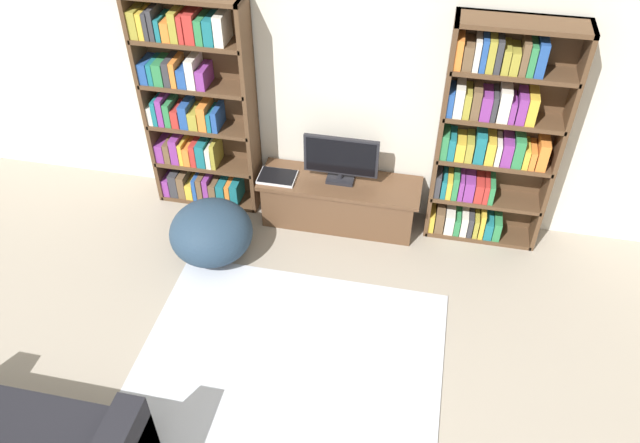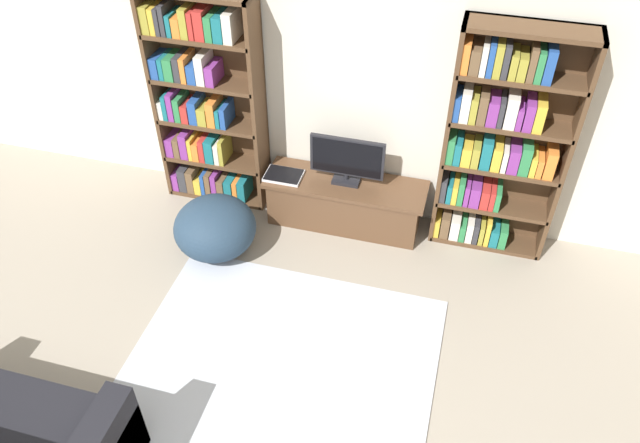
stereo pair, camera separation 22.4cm
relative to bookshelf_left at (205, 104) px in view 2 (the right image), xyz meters
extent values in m
cube|color=silver|center=(1.31, 0.18, 0.32)|extent=(8.80, 0.06, 2.60)
cube|color=#513823|center=(-0.42, -0.02, 0.02)|extent=(0.04, 0.30, 2.01)
cube|color=#513823|center=(0.51, -0.02, 0.02)|extent=(0.04, 0.30, 2.01)
cube|color=#513823|center=(0.05, 0.11, 0.02)|extent=(0.97, 0.04, 2.01)
cube|color=#513823|center=(0.05, -0.02, -0.96)|extent=(0.93, 0.30, 0.04)
cube|color=#7F338C|center=(-0.36, -0.04, -0.85)|extent=(0.07, 0.24, 0.18)
cube|color=#333338|center=(-0.28, -0.04, -0.82)|extent=(0.08, 0.24, 0.25)
cube|color=brown|center=(-0.20, -0.04, -0.83)|extent=(0.07, 0.24, 0.24)
cube|color=gold|center=(-0.13, -0.04, -0.86)|extent=(0.07, 0.24, 0.16)
cube|color=#234C99|center=(-0.07, -0.04, -0.83)|extent=(0.04, 0.24, 0.23)
cube|color=brown|center=(-0.02, -0.04, -0.82)|extent=(0.05, 0.24, 0.24)
cube|color=#7F338C|center=(0.04, -0.04, -0.82)|extent=(0.05, 0.24, 0.24)
cube|color=brown|center=(0.10, -0.04, -0.85)|extent=(0.07, 0.24, 0.19)
cube|color=#196B75|center=(0.18, -0.04, -0.84)|extent=(0.08, 0.24, 0.20)
cube|color=orange|center=(0.25, -0.04, -0.84)|extent=(0.05, 0.24, 0.21)
cube|color=#196B75|center=(0.32, -0.04, -0.83)|extent=(0.07, 0.24, 0.22)
cube|color=#513823|center=(0.05, -0.02, -0.56)|extent=(0.93, 0.30, 0.04)
cube|color=#7F338C|center=(-0.36, -0.04, -0.45)|extent=(0.08, 0.24, 0.18)
cube|color=brown|center=(-0.28, -0.04, -0.44)|extent=(0.06, 0.24, 0.20)
cube|color=#7F338C|center=(-0.21, -0.04, -0.42)|extent=(0.07, 0.24, 0.25)
cube|color=gold|center=(-0.15, -0.04, -0.44)|extent=(0.04, 0.24, 0.21)
cube|color=orange|center=(-0.10, -0.04, -0.45)|extent=(0.06, 0.24, 0.18)
cube|color=#B72D28|center=(-0.03, -0.04, -0.43)|extent=(0.05, 0.24, 0.22)
cube|color=#196B75|center=(0.04, -0.04, -0.43)|extent=(0.08, 0.24, 0.23)
cube|color=silver|center=(0.11, -0.04, -0.44)|extent=(0.05, 0.24, 0.20)
cube|color=#9E9333|center=(0.16, -0.04, -0.42)|extent=(0.04, 0.24, 0.25)
cube|color=#513823|center=(0.05, -0.02, -0.16)|extent=(0.93, 0.30, 0.04)
cube|color=silver|center=(-0.37, -0.04, -0.06)|extent=(0.05, 0.24, 0.17)
cube|color=#196B75|center=(-0.33, -0.04, -0.03)|extent=(0.04, 0.24, 0.23)
cube|color=#7F338C|center=(-0.27, -0.04, -0.01)|extent=(0.05, 0.24, 0.26)
cube|color=#2D7F47|center=(-0.21, -0.04, -0.03)|extent=(0.06, 0.24, 0.22)
cube|color=#B72D28|center=(-0.14, -0.04, -0.06)|extent=(0.07, 0.24, 0.17)
cube|color=#234C99|center=(-0.06, -0.04, -0.03)|extent=(0.08, 0.24, 0.22)
cube|color=#9E9333|center=(0.02, -0.04, -0.06)|extent=(0.08, 0.24, 0.16)
cube|color=orange|center=(0.11, -0.04, -0.03)|extent=(0.07, 0.24, 0.23)
cube|color=#196B75|center=(0.17, -0.04, -0.06)|extent=(0.04, 0.24, 0.17)
cube|color=#234C99|center=(0.22, -0.04, -0.04)|extent=(0.05, 0.24, 0.20)
cube|color=#513823|center=(0.05, -0.02, 0.24)|extent=(0.93, 0.30, 0.04)
cube|color=#234C99|center=(-0.36, -0.04, 0.35)|extent=(0.07, 0.24, 0.18)
cube|color=#196B75|center=(-0.29, -0.04, 0.35)|extent=(0.04, 0.24, 0.19)
cube|color=#2D7F47|center=(-0.23, -0.04, 0.36)|extent=(0.08, 0.24, 0.19)
cube|color=#333338|center=(-0.15, -0.04, 0.37)|extent=(0.06, 0.24, 0.22)
cube|color=orange|center=(-0.09, -0.04, 0.37)|extent=(0.05, 0.24, 0.22)
cube|color=#234C99|center=(-0.02, -0.04, 0.34)|extent=(0.08, 0.24, 0.16)
cube|color=silver|center=(0.06, -0.04, 0.39)|extent=(0.07, 0.24, 0.25)
cube|color=#7F338C|center=(0.14, -0.04, 0.34)|extent=(0.07, 0.24, 0.17)
cube|color=#513823|center=(0.05, -0.02, 0.64)|extent=(0.93, 0.30, 0.04)
cube|color=#9E9333|center=(-0.36, -0.04, 0.77)|extent=(0.07, 0.24, 0.23)
cube|color=gold|center=(-0.30, -0.04, 0.77)|extent=(0.05, 0.24, 0.21)
cube|color=#333338|center=(-0.25, -0.04, 0.77)|extent=(0.04, 0.24, 0.22)
cube|color=#333338|center=(-0.20, -0.04, 0.79)|extent=(0.04, 0.24, 0.25)
cube|color=#196B75|center=(-0.16, -0.04, 0.75)|extent=(0.04, 0.24, 0.18)
cube|color=orange|center=(-0.09, -0.04, 0.74)|extent=(0.07, 0.24, 0.16)
cube|color=#9E9333|center=(-0.02, -0.04, 0.78)|extent=(0.06, 0.24, 0.24)
cube|color=#B72D28|center=(0.04, -0.04, 0.77)|extent=(0.04, 0.24, 0.22)
cube|color=#B72D28|center=(0.11, -0.04, 0.78)|extent=(0.08, 0.24, 0.24)
cube|color=#2D7F47|center=(0.18, -0.04, 0.76)|extent=(0.06, 0.24, 0.20)
cube|color=#196B75|center=(0.26, -0.04, 0.76)|extent=(0.08, 0.24, 0.21)
cube|color=silver|center=(0.35, -0.04, 0.78)|extent=(0.08, 0.24, 0.24)
cube|color=#513823|center=(2.12, -0.02, 0.02)|extent=(0.04, 0.30, 2.01)
cube|color=#513823|center=(3.05, -0.02, 0.02)|extent=(0.04, 0.30, 2.01)
cube|color=#513823|center=(2.59, 0.11, 0.02)|extent=(0.97, 0.04, 2.01)
cube|color=#513823|center=(2.59, -0.02, 1.01)|extent=(0.97, 0.30, 0.04)
cube|color=#513823|center=(2.59, -0.02, -0.96)|extent=(0.93, 0.30, 0.04)
cube|color=gold|center=(2.16, -0.04, -0.86)|extent=(0.05, 0.24, 0.18)
cube|color=brown|center=(2.23, -0.04, -0.83)|extent=(0.08, 0.24, 0.22)
cube|color=silver|center=(2.32, -0.04, -0.84)|extent=(0.08, 0.24, 0.20)
cube|color=#2D7F47|center=(2.39, -0.04, -0.86)|extent=(0.05, 0.24, 0.16)
cube|color=silver|center=(2.45, -0.04, -0.84)|extent=(0.06, 0.24, 0.20)
cube|color=#333338|center=(2.50, -0.04, -0.84)|extent=(0.04, 0.24, 0.21)
cube|color=#9E9333|center=(2.55, -0.04, -0.85)|extent=(0.04, 0.24, 0.19)
cube|color=gold|center=(2.60, -0.04, -0.81)|extent=(0.04, 0.24, 0.26)
cube|color=#196B75|center=(2.66, -0.04, -0.86)|extent=(0.07, 0.24, 0.17)
cube|color=#2D7F47|center=(2.74, -0.04, -0.85)|extent=(0.06, 0.24, 0.19)
cube|color=#513823|center=(2.59, -0.02, -0.56)|extent=(0.93, 0.30, 0.04)
cube|color=#333338|center=(2.16, -0.04, -0.43)|extent=(0.05, 0.24, 0.22)
cube|color=#196B75|center=(2.22, -0.04, -0.46)|extent=(0.04, 0.24, 0.18)
cube|color=gold|center=(2.26, -0.04, -0.45)|extent=(0.04, 0.24, 0.18)
cube|color=#2D7F47|center=(2.31, -0.04, -0.43)|extent=(0.05, 0.24, 0.23)
cube|color=#7F338C|center=(2.36, -0.04, -0.45)|extent=(0.04, 0.24, 0.19)
cube|color=#7F338C|center=(2.43, -0.04, -0.45)|extent=(0.08, 0.24, 0.19)
cube|color=#B72D28|center=(2.51, -0.04, -0.45)|extent=(0.07, 0.24, 0.18)
cube|color=#B72D28|center=(2.57, -0.04, -0.45)|extent=(0.04, 0.24, 0.18)
cube|color=#2D7F47|center=(2.62, -0.04, -0.45)|extent=(0.04, 0.24, 0.18)
cube|color=#513823|center=(2.59, -0.02, -0.16)|extent=(0.93, 0.30, 0.04)
cube|color=#2D7F47|center=(2.17, -0.04, -0.03)|extent=(0.06, 0.24, 0.23)
cube|color=#196B75|center=(2.23, -0.04, -0.04)|extent=(0.05, 0.24, 0.20)
cube|color=gold|center=(2.30, -0.04, -0.06)|extent=(0.08, 0.24, 0.17)
cube|color=#9E9333|center=(2.37, -0.04, -0.05)|extent=(0.06, 0.24, 0.18)
cube|color=#196B75|center=(2.45, -0.04, -0.02)|extent=(0.08, 0.24, 0.25)
cube|color=gold|center=(2.53, -0.04, -0.04)|extent=(0.07, 0.24, 0.21)
cube|color=silver|center=(2.60, -0.04, -0.05)|extent=(0.04, 0.24, 0.19)
cube|color=#7F338C|center=(2.67, -0.04, -0.04)|extent=(0.08, 0.24, 0.21)
cube|color=#2D7F47|center=(2.75, -0.04, -0.02)|extent=(0.08, 0.24, 0.25)
cube|color=gold|center=(2.82, -0.04, -0.06)|extent=(0.04, 0.24, 0.17)
cube|color=orange|center=(2.87, -0.04, -0.06)|extent=(0.05, 0.24, 0.16)
cube|color=orange|center=(2.94, -0.04, -0.02)|extent=(0.08, 0.24, 0.24)
cube|color=#513823|center=(2.59, -0.02, 0.24)|extent=(0.93, 0.30, 0.04)
cube|color=#234C99|center=(2.16, -0.04, 0.36)|extent=(0.05, 0.24, 0.20)
cube|color=silver|center=(2.23, -0.04, 0.38)|extent=(0.07, 0.24, 0.25)
cube|color=#9E9333|center=(2.29, -0.04, 0.36)|extent=(0.05, 0.24, 0.21)
cube|color=brown|center=(2.36, -0.04, 0.38)|extent=(0.06, 0.24, 0.24)
cube|color=#7F338C|center=(2.43, -0.04, 0.36)|extent=(0.08, 0.24, 0.20)
cube|color=#333338|center=(2.50, -0.04, 0.36)|extent=(0.04, 0.24, 0.21)
cube|color=silver|center=(2.57, -0.04, 0.39)|extent=(0.08, 0.24, 0.26)
cube|color=#7F338C|center=(2.63, -0.04, 0.35)|extent=(0.04, 0.24, 0.17)
cube|color=#7F338C|center=(2.70, -0.04, 0.37)|extent=(0.07, 0.24, 0.22)
cube|color=gold|center=(2.77, -0.04, 0.37)|extent=(0.07, 0.24, 0.23)
cube|color=#513823|center=(2.59, -0.02, 0.64)|extent=(0.93, 0.30, 0.04)
cube|color=orange|center=(2.17, -0.04, 0.78)|extent=(0.06, 0.24, 0.23)
cube|color=brown|center=(2.24, -0.04, 0.76)|extent=(0.07, 0.24, 0.19)
cube|color=silver|center=(2.30, -0.04, 0.78)|extent=(0.04, 0.24, 0.23)
cube|color=#234C99|center=(2.35, -0.04, 0.78)|extent=(0.04, 0.24, 0.25)
cube|color=#9E9333|center=(2.40, -0.04, 0.78)|extent=(0.05, 0.24, 0.25)
cube|color=#333338|center=(2.45, -0.04, 0.78)|extent=(0.04, 0.24, 0.25)
cube|color=#9E9333|center=(2.51, -0.04, 0.75)|extent=(0.05, 0.24, 0.19)
cube|color=#9E9333|center=(2.57, -0.04, 0.75)|extent=(0.06, 0.24, 0.17)
cube|color=brown|center=(2.63, -0.04, 0.79)|extent=(0.05, 0.24, 0.25)
cube|color=#2D7F47|center=(2.68, -0.04, 0.78)|extent=(0.05, 0.24, 0.23)
cube|color=#234C99|center=(2.75, -0.04, 0.79)|extent=(0.07, 0.24, 0.25)
cube|color=brown|center=(1.32, -0.11, -0.77)|extent=(1.35, 0.44, 0.42)
cube|color=brown|center=(1.32, -0.11, -0.55)|extent=(1.44, 0.46, 0.04)
cube|color=black|center=(1.32, -0.09, -0.51)|extent=(0.24, 0.16, 0.03)
cylinder|color=black|center=(1.32, -0.09, -0.47)|extent=(0.04, 0.04, 0.05)
cube|color=black|center=(1.32, -0.09, -0.27)|extent=(0.65, 0.04, 0.37)
cube|color=black|center=(1.32, -0.11, -0.27)|extent=(0.61, 0.00, 0.33)
cube|color=silver|center=(0.76, -0.17, -0.52)|extent=(0.33, 0.24, 0.02)
cube|color=black|center=(0.76, -0.17, -0.50)|extent=(0.32, 0.23, 0.00)
cube|color=#B2B7C1|center=(1.25, -1.77, -0.97)|extent=(2.23, 1.81, 0.02)
ellipsoid|color=#23384C|center=(0.33, -0.77, -0.73)|extent=(0.71, 0.71, 0.51)
camera|label=1|loc=(2.03, -4.42, 2.85)|focal=35.00mm
camera|label=2|loc=(2.25, -4.37, 2.85)|focal=35.00mm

